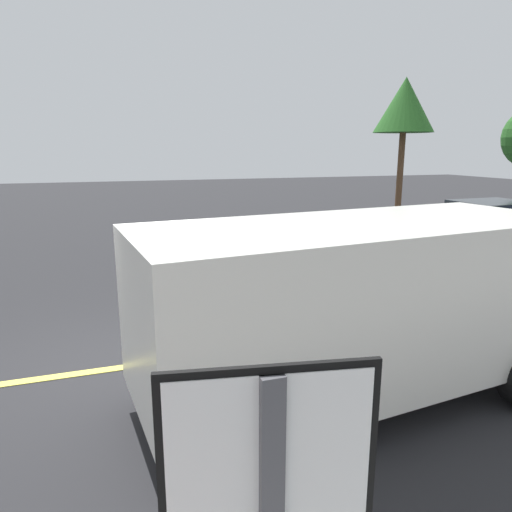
{
  "coord_description": "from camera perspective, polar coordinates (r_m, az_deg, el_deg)",
  "views": [
    {
      "loc": [
        0.19,
        -6.26,
        3.01
      ],
      "look_at": [
        2.2,
        -0.17,
        1.52
      ],
      "focal_mm": 32.4,
      "sensor_mm": 36.0,
      "label": 1
    }
  ],
  "objects": [
    {
      "name": "ground_plane",
      "position": [
        6.95,
        -18.52,
        -13.29
      ],
      "size": [
        80.0,
        80.0,
        0.0
      ],
      "primitive_type": "plane",
      "color": "#262628"
    },
    {
      "name": "lane_marking_centre",
      "position": [
        7.49,
        5.46,
        -10.59
      ],
      "size": [
        28.0,
        0.16,
        0.01
      ],
      "primitive_type": "cube",
      "color": "#E0D14C"
    },
    {
      "name": "white_van",
      "position": [
        5.58,
        12.32,
        -5.4
      ],
      "size": [
        5.38,
        2.7,
        2.2
      ],
      "color": "silver",
      "rests_on": "ground_plane"
    },
    {
      "name": "car_white_near_curb",
      "position": [
        13.81,
        26.54,
        2.61
      ],
      "size": [
        3.91,
        2.08,
        1.66
      ],
      "color": "white",
      "rests_on": "ground_plane"
    },
    {
      "name": "tree_left_verge",
      "position": [
        17.44,
        17.88,
        17.15
      ],
      "size": [
        2.06,
        2.06,
        5.4
      ],
      "color": "#513823",
      "rests_on": "ground_plane"
    }
  ]
}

